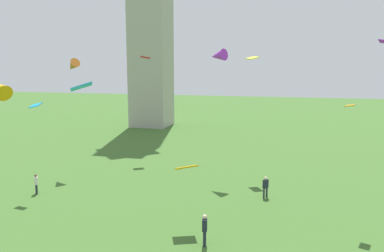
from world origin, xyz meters
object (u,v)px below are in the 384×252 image
(kite_flying_3, at_px, (35,105))
(kite_flying_7, at_px, (145,57))
(person_3, at_px, (266,186))
(kite_flying_8, at_px, (73,66))
(kite_flying_2, at_px, (218,56))
(kite_flying_1, at_px, (350,105))
(kite_flying_9, at_px, (384,41))
(person_1, at_px, (36,183))
(kite_flying_0, at_px, (81,87))
(kite_flying_6, at_px, (186,167))
(kite_flying_4, at_px, (252,58))
(person_0, at_px, (205,228))

(kite_flying_3, height_order, kite_flying_7, kite_flying_7)
(person_3, bearing_deg, kite_flying_8, 110.71)
(kite_flying_2, bearing_deg, kite_flying_1, 79.30)
(kite_flying_9, bearing_deg, kite_flying_8, 45.75)
(person_3, bearing_deg, person_1, 133.76)
(person_1, xyz_separation_m, kite_flying_3, (0.18, 0.30, 6.13))
(kite_flying_3, relative_size, kite_flying_7, 0.73)
(kite_flying_3, bearing_deg, kite_flying_0, 147.11)
(person_1, height_order, kite_flying_1, kite_flying_1)
(kite_flying_6, bearing_deg, kite_flying_1, 175.03)
(kite_flying_8, bearing_deg, kite_flying_3, 39.81)
(kite_flying_0, bearing_deg, kite_flying_1, -16.70)
(kite_flying_4, bearing_deg, kite_flying_3, -89.36)
(kite_flying_1, height_order, kite_flying_6, kite_flying_1)
(kite_flying_0, height_order, kite_flying_2, kite_flying_2)
(person_0, distance_m, kite_flying_7, 24.15)
(kite_flying_6, height_order, kite_flying_9, kite_flying_9)
(person_3, height_order, kite_flying_6, kite_flying_6)
(kite_flying_3, distance_m, kite_flying_6, 13.81)
(kite_flying_2, xyz_separation_m, kite_flying_9, (13.85, 2.08, 1.16))
(person_1, relative_size, kite_flying_8, 0.86)
(kite_flying_6, bearing_deg, kite_flying_7, -86.41)
(kite_flying_1, bearing_deg, person_3, -103.09)
(kite_flying_1, height_order, kite_flying_4, kite_flying_4)
(person_1, xyz_separation_m, kite_flying_2, (12.86, 8.82, 10.04))
(kite_flying_3, bearing_deg, kite_flying_9, -155.48)
(person_0, distance_m, kite_flying_9, 22.81)
(person_0, relative_size, kite_flying_2, 0.95)
(person_0, bearing_deg, kite_flying_2, 178.24)
(person_0, xyz_separation_m, kite_flying_3, (-14.66, 5.43, 6.02))
(person_1, height_order, person_3, person_3)
(kite_flying_7, xyz_separation_m, kite_flying_9, (22.77, -3.09, 1.14))
(kite_flying_8, bearing_deg, kite_flying_9, 129.12)
(kite_flying_4, distance_m, kite_flying_8, 16.87)
(person_3, distance_m, kite_flying_1, 9.03)
(person_1, bearing_deg, person_0, 36.84)
(kite_flying_0, height_order, kite_flying_3, kite_flying_0)
(kite_flying_1, bearing_deg, person_0, -37.18)
(person_0, xyz_separation_m, kite_flying_0, (-7.60, 0.37, 7.83))
(kite_flying_1, bearing_deg, kite_flying_6, -52.06)
(person_0, xyz_separation_m, person_3, (2.83, 8.75, -0.07))
(kite_flying_7, bearing_deg, kite_flying_8, 24.64)
(person_1, xyz_separation_m, kite_flying_1, (22.89, 0.47, 6.70))
(person_0, xyz_separation_m, person_1, (-14.84, 5.13, -0.11))
(kite_flying_1, relative_size, kite_flying_8, 0.50)
(person_0, height_order, person_3, person_0)
(kite_flying_6, bearing_deg, person_1, -37.95)
(kite_flying_0, xyz_separation_m, kite_flying_9, (19.46, 15.66, 3.26))
(person_1, bearing_deg, kite_flying_2, 90.36)
(kite_flying_0, distance_m, kite_flying_6, 7.93)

